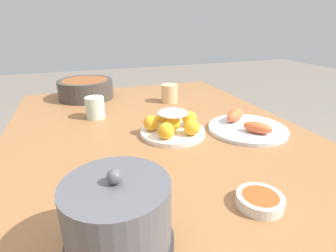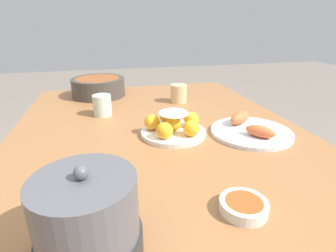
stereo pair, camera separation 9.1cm
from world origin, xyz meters
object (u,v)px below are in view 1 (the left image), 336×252
Objects in this scene: dining_table at (163,160)px; sauce_bowl at (260,200)px; cake_plate at (173,126)px; cup_near at (169,93)px; serving_bowl at (86,88)px; cup_far at (95,108)px; warming_pot at (119,223)px; seafood_platter at (246,126)px.

dining_table is 15.13× the size of sauce_bowl.
cup_near is at bearing -18.02° from cake_plate.
cup_near is at bearing -118.52° from serving_bowl.
serving_bowl reaches higher than dining_table.
cup_far is at bearing 107.37° from cup_near.
cake_plate is (0.03, -0.04, 0.12)m from dining_table.
cup_far is 0.49× the size of warming_pot.
warming_pot is at bearing 178.34° from cup_far.
seafood_platter is at bearing -31.13° from sauce_bowl.
dining_table is at bearing 121.16° from cake_plate.
serving_bowl is 0.33m from cup_far.
cake_plate is at bearing -29.73° from warming_pot.
cake_plate is 2.59× the size of cup_far.
sauce_bowl is (-0.40, -0.09, 0.10)m from dining_table.
cake_plate is at bearing 161.98° from cup_near.
seafood_platter is at bearing -121.85° from cup_far.
cake_plate reaches higher than cup_near.
sauce_bowl is 0.32m from warming_pot.
cake_plate is 0.36m from cup_far.
sauce_bowl is 0.57× the size of warming_pot.
cup_far reaches higher than seafood_platter.
warming_pot is at bearing 155.29° from cup_near.
dining_table is at bearing -26.79° from warming_pot.
serving_bowl is 1.07m from sauce_bowl.
cup_far is (0.29, 0.20, 0.13)m from dining_table.
dining_table is 6.76× the size of cake_plate.
cake_plate reaches higher than sauce_bowl.
seafood_platter is (0.37, -0.23, 0.00)m from sauce_bowl.
dining_table is at bearing -145.73° from cup_far.
warming_pot is (-0.41, 0.54, 0.06)m from seafood_platter.
warming_pot is (-0.44, 0.22, 0.16)m from dining_table.
cup_far is at bearing 58.15° from seafood_platter.
cup_far reaches higher than dining_table.
cake_plate reaches higher than dining_table.
dining_table is 17.51× the size of cup_far.
seafood_platter is 0.68m from warming_pot.
cake_plate is 0.54m from warming_pot.
sauce_bowl is (-1.02, -0.31, -0.04)m from serving_bowl.
serving_bowl reaches higher than cup_near.
warming_pot is (-0.85, 0.39, 0.03)m from cup_near.
cake_plate is at bearing -58.84° from dining_table.
serving_bowl is 1.06m from warming_pot.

